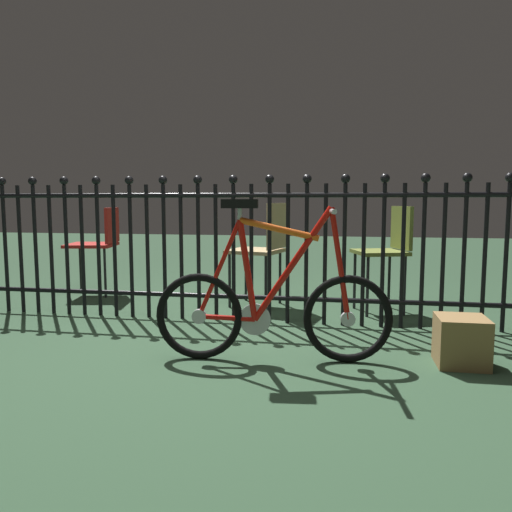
{
  "coord_description": "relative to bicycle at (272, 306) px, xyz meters",
  "views": [
    {
      "loc": [
        0.72,
        -2.93,
        0.9
      ],
      "look_at": [
        0.17,
        0.2,
        0.55
      ],
      "focal_mm": 34.78,
      "sensor_mm": 36.0,
      "label": 1
    }
  ],
  "objects": [
    {
      "name": "chair_red",
      "position": [
        -1.94,
        1.72,
        0.21
      ],
      "size": [
        0.51,
        0.5,
        0.84
      ],
      "color": "black",
      "rests_on": "ground"
    },
    {
      "name": "ground_plane",
      "position": [
        -0.34,
        0.22,
        -0.32
      ],
      "size": [
        20.0,
        20.0,
        0.0
      ],
      "primitive_type": "plane",
      "color": "#2D4830"
    },
    {
      "name": "iron_fence",
      "position": [
        -0.39,
        0.89,
        0.26
      ],
      "size": [
        4.59,
        0.07,
        1.13
      ],
      "color": "black",
      "rests_on": "ground"
    },
    {
      "name": "chair_tan",
      "position": [
        -0.28,
        1.45,
        0.23
      ],
      "size": [
        0.5,
        0.5,
        0.89
      ],
      "color": "black",
      "rests_on": "ground"
    },
    {
      "name": "bicycle",
      "position": [
        0.0,
        0.0,
        0.0
      ],
      "size": [
        1.34,
        0.4,
        0.91
      ],
      "color": "black",
      "rests_on": "ground"
    },
    {
      "name": "display_crate",
      "position": [
        1.04,
        0.1,
        -0.18
      ],
      "size": [
        0.27,
        0.27,
        0.27
      ],
      "primitive_type": "cube",
      "rotation": [
        0.0,
        0.0,
        0.0
      ],
      "color": "olive",
      "rests_on": "ground"
    },
    {
      "name": "chair_olive",
      "position": [
        0.75,
        1.41,
        0.23
      ],
      "size": [
        0.48,
        0.48,
        0.86
      ],
      "color": "black",
      "rests_on": "ground"
    }
  ]
}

